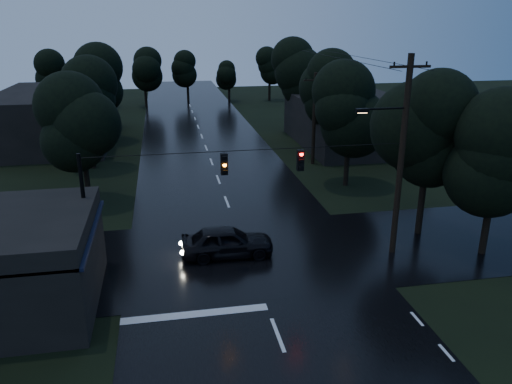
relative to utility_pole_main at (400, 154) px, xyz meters
name	(u,v)px	position (x,y,z in m)	size (l,w,h in m)	color
main_road	(212,162)	(-7.41, 19.00, -5.26)	(12.00, 120.00, 0.02)	black
cross_street	(247,255)	(-7.41, 1.00, -5.26)	(60.00, 9.00, 0.02)	black
building_far_right	(352,122)	(6.59, 23.00, -3.06)	(10.00, 14.00, 4.40)	black
building_far_left	(56,117)	(-21.41, 29.00, -2.76)	(10.00, 16.00, 5.00)	black
utility_pole_main	(400,154)	(0.00, 0.00, 0.00)	(3.50, 0.30, 10.00)	black
utility_pole_far	(314,118)	(0.89, 17.00, -1.38)	(2.00, 0.30, 7.50)	black
anchor_pole_left	(86,218)	(-14.91, 0.00, -2.26)	(0.18, 0.18, 6.00)	black
span_signals	(262,161)	(-6.85, -0.01, -0.01)	(15.00, 0.37, 1.12)	black
tree_corner_near	(430,129)	(2.59, 2.00, 0.74)	(4.48, 4.48, 9.44)	black
tree_corner_far	(498,155)	(4.59, -1.00, -0.02)	(3.92, 3.92, 8.26)	black
tree_left_a	(80,123)	(-16.41, 11.00, -0.02)	(3.92, 3.92, 8.26)	black
tree_left_b	(87,99)	(-17.01, 19.00, 0.36)	(4.20, 4.20, 8.85)	black
tree_left_c	(93,80)	(-17.61, 29.00, 0.74)	(4.48, 4.48, 9.44)	black
tree_right_a	(350,108)	(1.59, 11.00, 0.36)	(4.20, 4.20, 8.85)	black
tree_right_b	(323,88)	(2.19, 19.00, 0.74)	(4.48, 4.48, 9.44)	black
tree_right_c	(299,72)	(2.79, 29.00, 1.11)	(4.76, 4.76, 10.03)	black
car	(227,242)	(-8.41, 1.12, -4.46)	(1.88, 4.67, 1.59)	black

